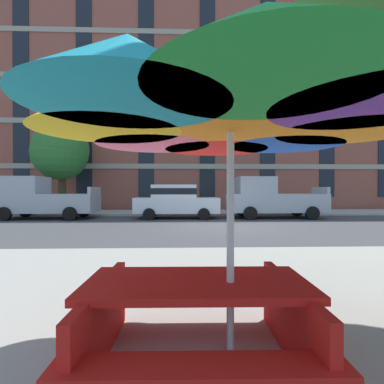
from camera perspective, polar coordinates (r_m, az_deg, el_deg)
name	(u,v)px	position (r m, az deg, el deg)	size (l,w,h in m)	color
ground_plane	(227,227)	(11.48, 7.11, -7.12)	(120.00, 120.00, 0.00)	#424244
sidewalk_far	(210,212)	(18.18, 3.73, -4.14)	(56.00, 3.60, 0.12)	#B2ADA3
apartment_building	(202,120)	(27.08, 1.97, 14.30)	(39.39, 12.08, 16.00)	#934C3D
pickup_silver	(42,199)	(16.64, -28.07, -1.28)	(5.10, 2.12, 2.20)	#A8AAB2
sedan_white	(176,200)	(14.95, -3.27, -1.71)	(4.40, 1.98, 1.78)	silver
pickup_silver_midblock	(271,199)	(15.68, 15.64, -1.35)	(5.10, 2.12, 2.20)	#A8AAB2
street_tree_left	(60,150)	(19.68, -25.10, 7.67)	(3.47, 3.42, 5.76)	#4C3823
patio_umbrella	(230,107)	(2.36, 7.79, 16.71)	(3.09, 3.09, 2.44)	silver
picnic_table	(197,314)	(2.51, 1.00, -23.50)	(1.83, 1.55, 0.77)	red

